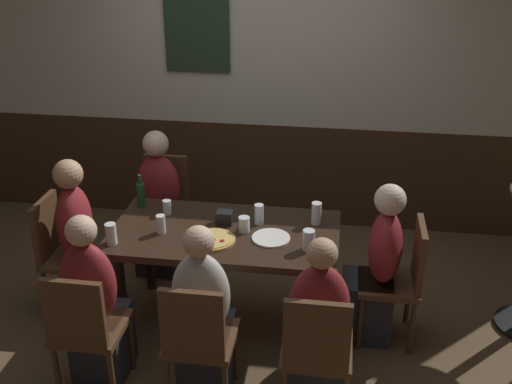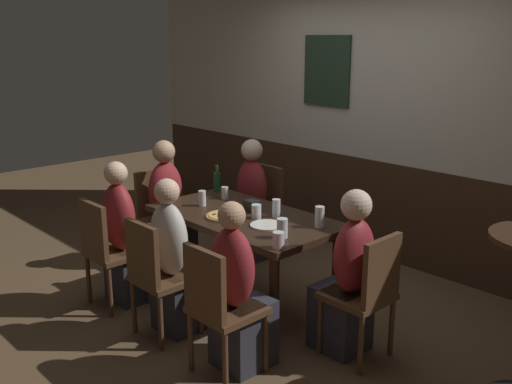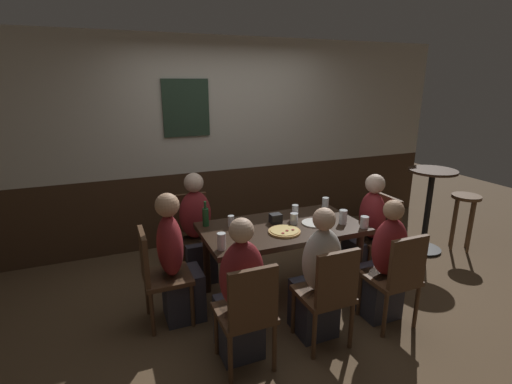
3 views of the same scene
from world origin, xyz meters
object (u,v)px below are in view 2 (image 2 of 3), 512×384
Objects in this scene: beer_glass_tall at (320,218)px; condiment_caddy at (252,206)px; tumbler_short at (276,209)px; dining_table at (244,225)px; person_mid_near at (175,268)px; tumbler_water at (164,196)px; chair_left_far at (261,206)px; beer_bottle_green at (217,181)px; person_head_east at (347,284)px; beer_glass_half at (202,199)px; chair_right_near at (218,304)px; plate_white_large at (267,225)px; chair_head_west at (159,212)px; highball_clear at (225,194)px; pint_glass_amber at (282,229)px; person_right_near at (238,300)px; chair_head_east at (367,290)px; person_left_near at (126,243)px; person_head_west at (169,215)px; pint_glass_pale at (278,241)px; chair_mid_near at (156,272)px; chair_left_near at (107,247)px; person_left_far at (248,209)px; pint_glass_stout at (256,212)px; pizza at (225,216)px.

condiment_caddy is (-0.62, -0.09, -0.02)m from beer_glass_tall.
dining_table is at bearing -146.39° from tumbler_short.
beer_glass_tall is at bearing 7.99° from tumbler_short.
tumbler_water is at bearing 150.40° from person_mid_near.
chair_left_far is at bearing 132.16° from condiment_caddy.
beer_bottle_green reaches higher than beer_glass_tall.
person_head_east is 1.47m from beer_glass_half.
chair_right_near is (0.68, -0.83, -0.15)m from dining_table.
plate_white_large is (1.00, -0.35, -0.09)m from beer_bottle_green.
chair_head_west is 8.45× the size of highball_clear.
pint_glass_amber is 0.54× the size of plate_white_large.
beer_glass_tall is at bearing 94.89° from person_right_near.
beer_glass_half reaches higher than highball_clear.
person_mid_near is (-1.18, -0.67, -0.01)m from chair_head_east.
person_left_near reaches higher than tumbler_short.
chair_right_near is at bearing -26.02° from person_head_west.
tumbler_short is at bearing 135.89° from pint_glass_pale.
chair_head_west is 1.79m from pint_glass_amber.
chair_head_east is at bearing 3.10° from beer_glass_half.
person_mid_near reaches higher than chair_head_west.
tumbler_water is (-0.69, 0.55, 0.31)m from chair_mid_near.
person_mid_near is 0.84m from pint_glass_pale.
person_left_near is 1.01m from beer_bottle_green.
person_left_far is (0.00, 1.50, -0.00)m from chair_left_near.
chair_mid_near is 1.32m from person_head_east.
person_right_near is 4.46× the size of plate_white_large.
person_left_far is 1.73m from pint_glass_pale.
person_right_near is at bearing 13.59° from chair_mid_near.
chair_left_near is 1.20m from pint_glass_stout.
beer_bottle_green reaches higher than dining_table.
beer_bottle_green is at bearing -89.65° from person_left_far.
pint_glass_amber is 0.97× the size of tumbler_water.
chair_mid_near is 1.35m from beer_bottle_green.
beer_bottle_green reaches higher than chair_head_east.
chair_head_west is at bearing 170.03° from pint_glass_pale.
person_right_near reaches higher than chair_head_west.
beer_bottle_green is at bearing 88.20° from tumbler_water.
chair_head_east is 0.66m from pint_glass_pale.
pint_glass_pale reaches higher than highball_clear.
tumbler_water is (-0.69, 0.39, 0.32)m from person_mid_near.
person_head_west is 11.03× the size of pint_glass_stout.
chair_head_west is 1.35m from pint_glass_stout.
plate_white_large is 0.38m from condiment_caddy.
chair_left_near reaches higher than dining_table.
person_right_near is at bearing -35.20° from beer_bottle_green.
pint_glass_amber is at bearing -159.69° from person_head_east.
person_right_near is 10.47× the size of pint_glass_stout.
plate_white_large is at bearing -174.84° from person_head_east.
person_mid_near is 3.87× the size of pizza.
chair_left_far is 0.76× the size of person_left_far.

